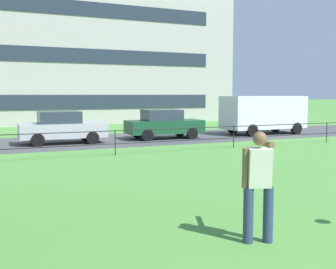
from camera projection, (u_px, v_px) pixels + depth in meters
The scene contains 7 objects.
street_strip at pixel (27, 144), 19.85m from camera, with size 80.00×6.53×0.01m, color #4C4C51.
park_fence at pixel (43, 141), 14.92m from camera, with size 37.51×0.04×1.00m.
person_thrower at pixel (259, 183), 6.55m from camera, with size 0.69×0.72×1.76m.
car_silver_center at pixel (62, 127), 19.91m from camera, with size 4.04×1.89×1.54m.
car_dark_green_right at pixel (164, 124), 22.15m from camera, with size 4.06×1.93×1.54m.
panel_van_far_left at pixel (264, 113), 24.74m from camera, with size 5.04×2.18×2.24m.
apartment_building_background at pixel (20, 15), 35.30m from camera, with size 34.95×12.23×17.96m.
Camera 1 is at (-2.02, -1.04, 2.33)m, focal length 44.83 mm.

